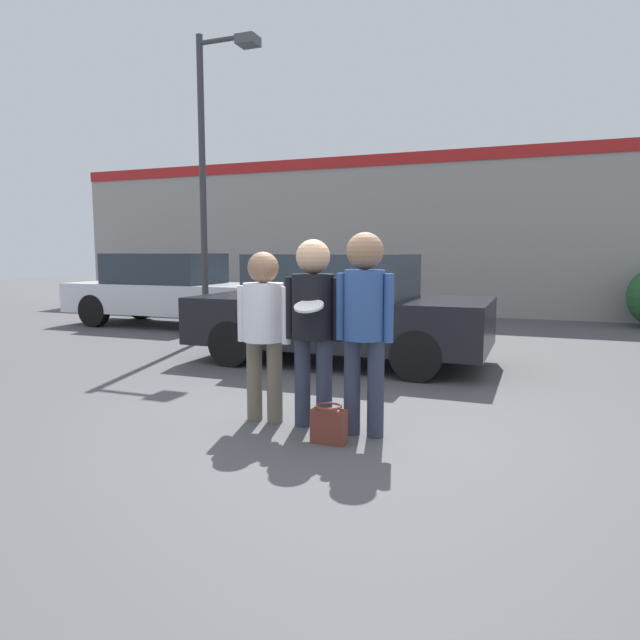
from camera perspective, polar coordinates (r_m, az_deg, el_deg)
ground_plane at (r=5.40m, az=0.67°, el=-10.92°), size 56.00×56.00×0.00m
storefront_building at (r=15.16m, az=14.57°, el=8.44°), size 24.00×0.22×4.22m
person_left at (r=5.50m, az=-5.65°, el=-0.08°), size 0.56×0.39×1.65m
person_middle_with_frisbee at (r=5.27m, az=-0.69°, el=0.55°), size 0.56×0.60×1.76m
person_right at (r=5.04m, az=4.46°, el=0.60°), size 0.53×0.36×1.82m
parked_car_near at (r=8.52m, az=1.82°, el=1.11°), size 4.35×1.96×1.62m
parked_car_far at (r=13.31m, az=-14.97°, el=2.96°), size 4.60×1.83×1.62m
street_lamp at (r=10.99m, az=-10.74°, el=15.87°), size 1.22×0.35×5.53m
handbag at (r=5.00m, az=0.89°, el=-10.44°), size 0.30×0.23×0.34m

